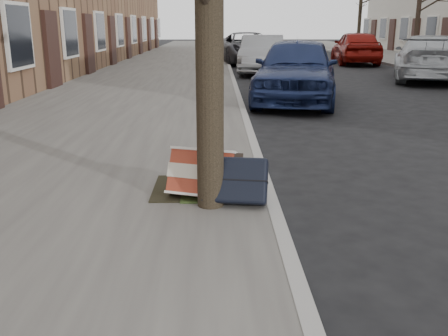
{
  "coord_description": "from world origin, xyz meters",
  "views": [
    {
      "loc": [
        -1.78,
        -3.67,
        1.74
      ],
      "look_at": [
        -1.71,
        0.8,
        0.46
      ],
      "focal_mm": 40.0,
      "sensor_mm": 36.0,
      "label": 1
    }
  ],
  "objects_px": {
    "suitcase_red": "(202,174)",
    "car_near_mid": "(262,54)",
    "suitcase_navy": "(235,180)",
    "car_near_front": "(297,70)"
  },
  "relations": [
    {
      "from": "suitcase_red",
      "to": "car_near_mid",
      "type": "height_order",
      "value": "car_near_mid"
    },
    {
      "from": "suitcase_red",
      "to": "car_near_mid",
      "type": "distance_m",
      "value": 14.21
    },
    {
      "from": "suitcase_red",
      "to": "suitcase_navy",
      "type": "xyz_separation_m",
      "value": [
        0.31,
        -0.17,
        -0.01
      ]
    },
    {
      "from": "suitcase_navy",
      "to": "car_near_front",
      "type": "height_order",
      "value": "car_near_front"
    },
    {
      "from": "suitcase_navy",
      "to": "car_near_mid",
      "type": "height_order",
      "value": "car_near_mid"
    },
    {
      "from": "suitcase_navy",
      "to": "car_near_front",
      "type": "distance_m",
      "value": 7.39
    },
    {
      "from": "car_near_front",
      "to": "suitcase_red",
      "type": "bearing_deg",
      "value": -93.57
    },
    {
      "from": "suitcase_navy",
      "to": "car_near_front",
      "type": "xyz_separation_m",
      "value": [
        1.68,
        7.19,
        0.39
      ]
    },
    {
      "from": "suitcase_navy",
      "to": "car_near_mid",
      "type": "bearing_deg",
      "value": 92.35
    },
    {
      "from": "car_near_mid",
      "to": "car_near_front",
      "type": "bearing_deg",
      "value": -80.67
    }
  ]
}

